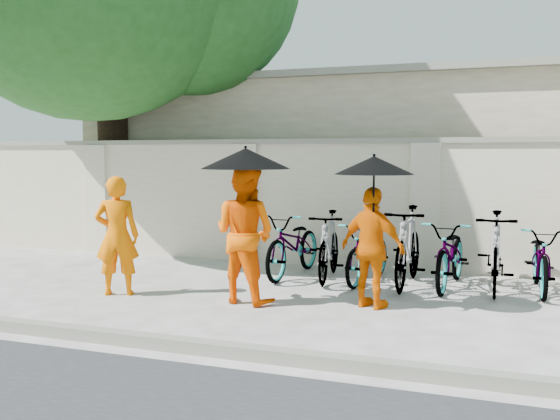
% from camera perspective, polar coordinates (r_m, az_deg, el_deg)
% --- Properties ---
extents(ground, '(80.00, 80.00, 0.00)m').
position_cam_1_polar(ground, '(7.61, -5.13, -8.76)').
color(ground, silver).
extents(kerb, '(40.00, 0.16, 0.12)m').
position_cam_1_polar(kerb, '(6.15, -11.93, -11.64)').
color(kerb, gray).
rests_on(kerb, ground).
extents(compound_wall, '(20.00, 0.30, 2.00)m').
position_cam_1_polar(compound_wall, '(10.16, 7.61, 0.40)').
color(compound_wall, beige).
rests_on(compound_wall, ground).
extents(building_behind, '(14.00, 6.00, 3.20)m').
position_cam_1_polar(building_behind, '(13.75, 15.06, 3.98)').
color(building_behind, beige).
rests_on(building_behind, ground).
extents(monk_left, '(0.67, 0.56, 1.55)m').
position_cam_1_polar(monk_left, '(8.34, -14.69, -2.28)').
color(monk_left, '#FA6E00').
rests_on(monk_left, ground).
extents(monk_center, '(0.95, 0.81, 1.70)m').
position_cam_1_polar(monk_center, '(7.67, -3.25, -2.18)').
color(monk_center, '#FF5B00').
rests_on(monk_center, ground).
extents(parasol_center, '(1.09, 1.09, 0.93)m').
position_cam_1_polar(parasol_center, '(7.52, -3.17, 4.72)').
color(parasol_center, black).
rests_on(parasol_center, ground).
extents(monk_right, '(0.92, 0.63, 1.44)m').
position_cam_1_polar(monk_right, '(7.45, 8.46, -3.44)').
color(monk_right, '#E46100').
rests_on(monk_right, ground).
extents(parasol_right, '(0.92, 0.92, 0.99)m').
position_cam_1_polar(parasol_right, '(7.29, 8.59, 4.06)').
color(parasol_right, black).
rests_on(parasol_right, ground).
extents(bike_0, '(0.79, 1.88, 0.97)m').
position_cam_1_polar(bike_0, '(9.35, 1.28, -3.14)').
color(bike_0, slate).
rests_on(bike_0, ground).
extents(bike_1, '(0.65, 1.71, 1.00)m').
position_cam_1_polar(bike_1, '(9.08, 4.50, -3.28)').
color(bike_1, slate).
rests_on(bike_1, ground).
extents(bike_2, '(0.79, 1.71, 0.87)m').
position_cam_1_polar(bike_2, '(9.00, 8.09, -3.84)').
color(bike_2, slate).
rests_on(bike_2, ground).
extents(bike_3, '(0.56, 1.86, 1.11)m').
position_cam_1_polar(bike_3, '(8.79, 11.63, -3.29)').
color(bike_3, slate).
rests_on(bike_3, ground).
extents(bike_4, '(0.78, 1.83, 0.94)m').
position_cam_1_polar(bike_4, '(8.83, 15.39, -3.91)').
color(bike_4, slate).
rests_on(bike_4, ground).
extents(bike_5, '(0.51, 1.78, 1.07)m').
position_cam_1_polar(bike_5, '(8.78, 19.12, -3.63)').
color(bike_5, slate).
rests_on(bike_5, ground).
extents(bike_6, '(0.65, 1.71, 0.89)m').
position_cam_1_polar(bike_6, '(8.94, 22.79, -4.16)').
color(bike_6, slate).
rests_on(bike_6, ground).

